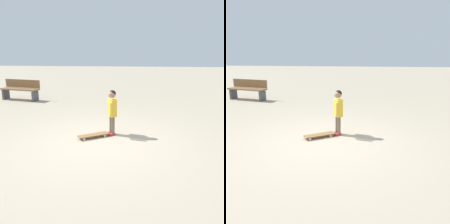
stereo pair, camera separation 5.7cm
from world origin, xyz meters
The scene contains 4 objects.
ground_plane centered at (0.00, 0.00, 0.00)m, with size 50.00×50.00×0.00m, color tan.
child_person centered at (0.51, -0.22, 0.66)m, with size 0.41×0.26×1.06m.
skateboard centered at (0.27, 0.18, 0.06)m, with size 0.53×0.70×0.07m.
street_bench centered at (4.22, 3.81, 0.42)m, with size 0.77×1.66×0.80m.
Camera 2 is at (-4.76, -0.79, 1.93)m, focal length 38.01 mm.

